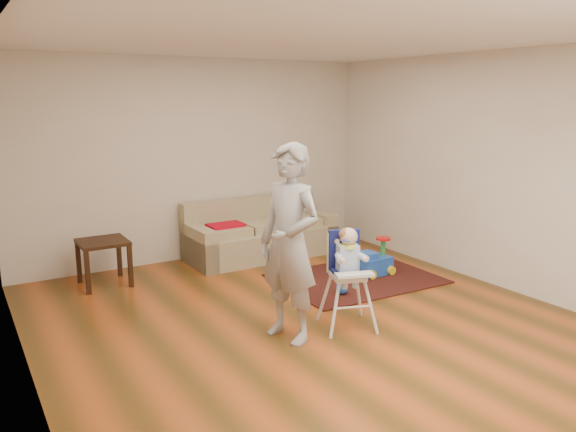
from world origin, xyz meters
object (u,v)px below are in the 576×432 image
ride_on_toy (374,256)px  high_chair (348,280)px  side_table (104,263)px  adult (290,244)px  sofa (261,229)px  toy_ball (342,288)px

ride_on_toy → high_chair: bearing=-140.4°
side_table → adult: size_ratio=0.30×
side_table → ride_on_toy: side_table is taller
sofa → adult: size_ratio=1.15×
sofa → side_table: (-2.16, -0.10, -0.13)m
high_chair → ride_on_toy: bearing=60.4°
toy_ball → adult: (-1.09, -0.66, 0.81)m
ride_on_toy → toy_ball: (-0.78, -0.38, -0.16)m
high_chair → adult: adult is taller
side_table → adult: adult is taller
sofa → high_chair: bearing=-101.4°
toy_ball → high_chair: high_chair is taller
side_table → ride_on_toy: (2.96, -1.38, -0.03)m
high_chair → toy_ball: bearing=75.5°
adult → side_table: bearing=-171.6°
sofa → ride_on_toy: sofa is taller
toy_ball → adult: bearing=-148.9°
side_table → toy_ball: size_ratio=3.81×
side_table → high_chair: size_ratio=0.55×
side_table → adult: bearing=-65.8°
side_table → high_chair: 3.02m
sofa → toy_ball: bearing=-90.4°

